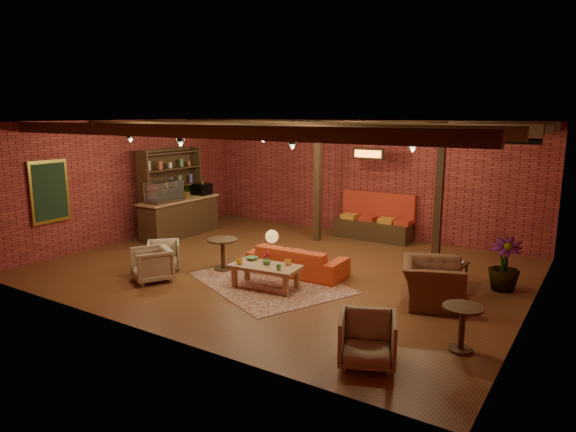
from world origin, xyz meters
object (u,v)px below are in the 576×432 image
Objects in this scene: coffee_table at (265,268)px; armchair_b at (152,263)px; armchair_far at (368,337)px; armchair_a at (164,254)px; armchair_right at (433,276)px; sofa at (297,260)px; side_table_book at (453,264)px; plant_tall at (509,212)px; round_table_right at (462,321)px; round_table_left at (223,249)px; side_table_lamp at (272,240)px.

armchair_b is (-2.20, -0.89, -0.04)m from coffee_table.
armchair_b is 0.96× the size of armchair_far.
armchair_a is 5.71m from armchair_right.
armchair_b is 5.53m from armchair_right.
armchair_a reaches higher than sofa.
plant_tall is at bearing 29.71° from side_table_book.
round_table_right is at bearing -72.12° from side_table_book.
plant_tall is at bearing -51.48° from armchair_right.
armchair_a is 0.22× the size of plant_tall.
armchair_a is 0.78m from armchair_b.
side_table_book is 0.18× the size of plant_tall.
round_table_right is at bearing -49.65° from armchair_a.
coffee_table is at bearing 87.88° from armchair_right.
armchair_b reaches higher than coffee_table.
sofa is 3.12× the size of round_table_right.
armchair_right reaches higher than coffee_table.
coffee_table is 1.89× the size of armchair_b.
plant_tall is (3.89, 1.30, 1.24)m from sofa.
round_table_left is 0.57× the size of armchair_right.
side_table_book is at bearing 13.75° from side_table_lamp.
armchair_a is 0.89× the size of armchair_far.
plant_tall is at bearing -23.74° from armchair_a.
round_table_left is 0.89× the size of armchair_far.
armchair_far is at bearing -27.00° from round_table_left.
round_table_left is 4.81m from side_table_book.
armchair_a is at bearing -159.54° from side_table_book.
round_table_left is 0.92× the size of armchair_b.
coffee_table is 2.06× the size of round_table_left.
coffee_table is 1.55m from round_table_left.
armchair_right is at bearing -34.05° from armchair_a.
sofa is 4.28m from plant_tall.
side_table_lamp reaches higher than coffee_table.
armchair_a is at bearing -148.23° from round_table_left.
side_table_lamp reaches higher than armchair_far.
round_table_left is 5.00m from armchair_far.
armchair_b is 5.26m from armchair_far.
armchair_right reaches higher than side_table_book.
coffee_table is 2.59m from armchair_a.
armchair_far reaches higher than side_table_book.
armchair_b reaches higher than round_table_right.
armchair_right reaches higher than armchair_b.
armchair_far is at bearing -131.26° from round_table_right.
sofa is 0.72m from side_table_lamp.
coffee_table is at bearing -148.78° from plant_tall.
armchair_far is 0.25× the size of plant_tall.
armchair_far reaches higher than armchair_b.
side_table_book is (3.11, 1.92, 0.09)m from coffee_table.
plant_tall is (0.93, 1.47, 1.02)m from armchair_right.
armchair_a reaches higher than round_table_right.
sofa is 3.16m from side_table_book.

